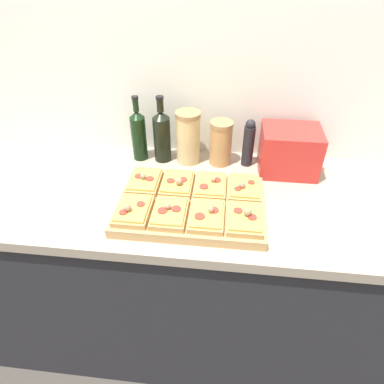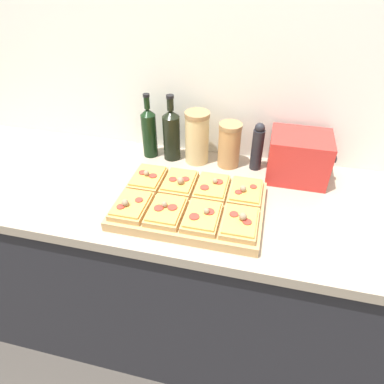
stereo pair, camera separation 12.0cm
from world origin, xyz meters
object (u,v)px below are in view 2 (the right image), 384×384
Objects in this scene: grain_jar_short at (229,145)px; pepper_mill at (257,147)px; toaster_oven at (299,157)px; wine_bottle at (171,134)px; cutting_board at (190,205)px; grain_jar_tall at (196,137)px; olive_oil_bottle at (149,131)px.

pepper_mill reaches higher than grain_jar_short.
pepper_mill is 0.17m from toaster_oven.
wine_bottle reaches higher than grain_jar_short.
cutting_board is 2.29× the size of grain_jar_tall.
grain_jar_tall is 0.42m from toaster_oven.
pepper_mill is (0.25, -0.00, -0.01)m from grain_jar_tall.
toaster_oven is at bearing -2.49° from olive_oil_bottle.
cutting_board is 2.71× the size of grain_jar_short.
toaster_oven is at bearing -2.96° from wine_bottle.
grain_jar_short reaches higher than toaster_oven.
pepper_mill is 0.81× the size of toaster_oven.
wine_bottle is at bearing -0.00° from olive_oil_bottle.
olive_oil_bottle is 0.21m from grain_jar_tall.
grain_jar_tall is at bearing 180.00° from pepper_mill.
olive_oil_bottle is 0.46m from pepper_mill.
olive_oil_bottle reaches higher than grain_jar_tall.
pepper_mill is (0.11, -0.00, 0.01)m from grain_jar_short.
grain_jar_short is (0.14, 0.00, -0.02)m from grain_jar_tall.
grain_jar_short is at bearing 0.00° from grain_jar_tall.
grain_jar_tall reaches higher than pepper_mill.
wine_bottle reaches higher than grain_jar_tall.
olive_oil_bottle is 0.35m from grain_jar_short.
wine_bottle is (-0.16, 0.33, 0.10)m from cutting_board.
wine_bottle is at bearing 180.00° from pepper_mill.
grain_jar_tall is 0.14m from grain_jar_short.
wine_bottle reaches higher than cutting_board.
wine_bottle is 0.53m from toaster_oven.
grain_jar_tall is at bearing 180.00° from grain_jar_short.
wine_bottle is 1.27× the size of grain_jar_tall.
toaster_oven is (0.53, -0.03, -0.02)m from wine_bottle.
grain_jar_tall is at bearing 0.00° from olive_oil_bottle.
olive_oil_bottle is at bearing 128.44° from cutting_board.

